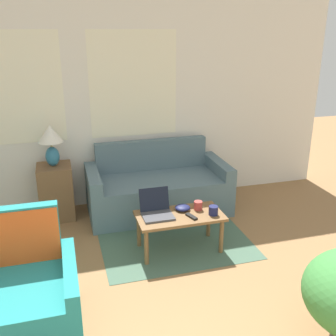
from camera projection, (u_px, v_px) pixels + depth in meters
wall_back at (84, 106)px, 4.83m from camera, size 6.61×0.06×2.60m
rug at (167, 228)px, 4.59m from camera, size 1.61×1.81×0.01m
couch at (157, 189)px, 4.99m from camera, size 1.74×0.82×0.85m
armchair at (22, 299)px, 2.98m from camera, size 0.84×0.80×0.91m
side_table at (56, 192)px, 4.77m from camera, size 0.40×0.40×0.67m
table_lamp at (51, 140)px, 4.55m from camera, size 0.29×0.29×0.49m
coffee_table at (180, 219)px, 4.05m from camera, size 0.89×0.46×0.41m
laptop at (156, 210)px, 4.00m from camera, size 0.31×0.31×0.25m
cup_navy at (213, 210)px, 4.01m from camera, size 0.10×0.10×0.09m
cup_yellow at (198, 205)px, 4.13m from camera, size 0.09×0.09×0.09m
snack_bowl at (183, 208)px, 4.12m from camera, size 0.16×0.16×0.05m
tv_remote at (191, 216)px, 3.97m from camera, size 0.09×0.16×0.02m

